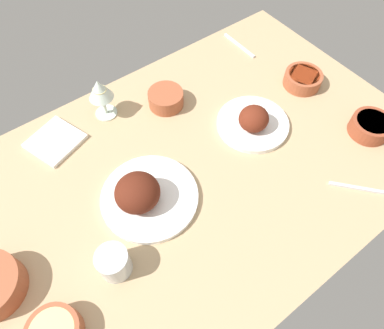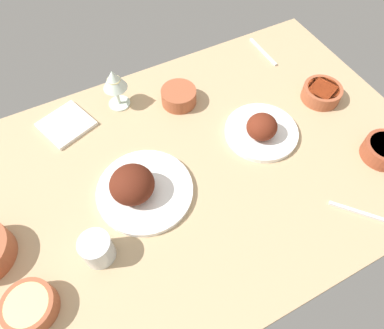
{
  "view_description": "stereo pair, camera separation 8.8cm",
  "coord_description": "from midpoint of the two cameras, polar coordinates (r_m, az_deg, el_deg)",
  "views": [
    {
      "loc": [
        32.38,
        43.49,
        88.51
      ],
      "look_at": [
        0.0,
        0.0,
        6.0
      ],
      "focal_mm": 32.4,
      "sensor_mm": 36.0,
      "label": 1
    },
    {
      "loc": [
        24.97,
        48.13,
        88.51
      ],
      "look_at": [
        0.0,
        0.0,
        6.0
      ],
      "focal_mm": 32.4,
      "sensor_mm": 36.0,
      "label": 2
    }
  ],
  "objects": [
    {
      "name": "spoon_loose",
      "position": [
        1.38,
        5.89,
        18.84
      ],
      "size": [
        0.99,
        16.59,
        0.8
      ],
      "primitive_type": "cube",
      "rotation": [
        0.0,
        0.0,
        1.58
      ],
      "color": "silver",
      "rests_on": "dining_table"
    },
    {
      "name": "bowl_pasta",
      "position": [
        1.17,
        25.47,
        5.62
      ],
      "size": [
        12.15,
        12.15,
        5.11
      ],
      "color": "brown",
      "rests_on": "dining_table"
    },
    {
      "name": "bowl_soup",
      "position": [
        1.14,
        -6.55,
        10.67
      ],
      "size": [
        11.41,
        11.41,
        5.18
      ],
      "color": "#A35133",
      "rests_on": "dining_table"
    },
    {
      "name": "folded_napkin",
      "position": [
        1.15,
        -23.68,
        3.42
      ],
      "size": [
        17.92,
        17.73,
        1.2
      ],
      "primitive_type": "cube",
      "rotation": [
        0.0,
        0.0,
        0.34
      ],
      "color": "white",
      "rests_on": "dining_table"
    },
    {
      "name": "water_tumbler",
      "position": [
        0.87,
        -15.67,
        -15.52
      ],
      "size": [
        7.8,
        7.8,
        8.05
      ],
      "primitive_type": "cylinder",
      "color": "silver",
      "rests_on": "dining_table"
    },
    {
      "name": "wine_glass",
      "position": [
        1.11,
        -17.19,
        11.33
      ],
      "size": [
        7.6,
        7.6,
        14.0
      ],
      "color": "silver",
      "rests_on": "dining_table"
    },
    {
      "name": "bowl_sauce",
      "position": [
        1.25,
        15.85,
        13.33
      ],
      "size": [
        12.55,
        12.55,
        4.69
      ],
      "color": "#A35133",
      "rests_on": "dining_table"
    },
    {
      "name": "dining_table",
      "position": [
        1.02,
        -2.45,
        -1.4
      ],
      "size": [
        140.0,
        90.0,
        4.0
      ],
      "primitive_type": "cube",
      "color": "tan",
      "rests_on": "ground"
    },
    {
      "name": "plate_far_side",
      "position": [
        0.93,
        -10.7,
        -5.1
      ],
      "size": [
        26.64,
        26.64,
        10.59
      ],
      "color": "white",
      "rests_on": "dining_table"
    },
    {
      "name": "plate_center_main",
      "position": [
        1.08,
        7.75,
        6.89
      ],
      "size": [
        22.53,
        22.53,
        8.91
      ],
      "color": "white",
      "rests_on": "dining_table"
    },
    {
      "name": "fork_loose",
      "position": [
        1.05,
        24.13,
        -3.83
      ],
      "size": [
        12.62,
        14.12,
        0.8
      ],
      "primitive_type": "cube",
      "rotation": [
        0.0,
        0.0,
        2.29
      ],
      "color": "silver",
      "rests_on": "dining_table"
    }
  ]
}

